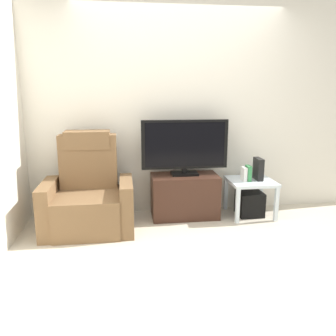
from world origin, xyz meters
TOP-DOWN VIEW (x-y plane):
  - ground_plane at (0.00, 0.00)m, footprint 6.40×6.40m
  - wall_back at (0.00, 1.13)m, footprint 6.40×0.06m
  - tv_stand at (0.03, 0.85)m, footprint 0.81×0.44m
  - television at (0.03, 0.87)m, footprint 1.04×0.20m
  - recliner_armchair at (-1.10, 0.62)m, footprint 0.98×0.78m
  - side_table at (0.85, 0.79)m, footprint 0.54×0.54m
  - subwoofer_box at (0.85, 0.79)m, footprint 0.30×0.30m
  - book_leftmost at (0.75, 0.77)m, footprint 0.04×0.12m
  - book_middle at (0.80, 0.77)m, footprint 0.05×0.12m
  - game_console at (0.94, 0.80)m, footprint 0.07×0.20m

SIDE VIEW (x-z plane):
  - ground_plane at x=0.00m, z-range 0.00..0.00m
  - subwoofer_box at x=0.85m, z-range 0.00..0.30m
  - tv_stand at x=0.03m, z-range 0.00..0.53m
  - recliner_armchair at x=-1.10m, z-range -0.17..0.91m
  - side_table at x=0.85m, z-range 0.15..0.61m
  - book_leftmost at x=0.75m, z-range 0.45..0.62m
  - book_middle at x=0.80m, z-range 0.45..0.64m
  - game_console at x=0.94m, z-range 0.45..0.72m
  - television at x=0.03m, z-range 0.54..1.21m
  - wall_back at x=0.00m, z-range 0.00..2.60m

